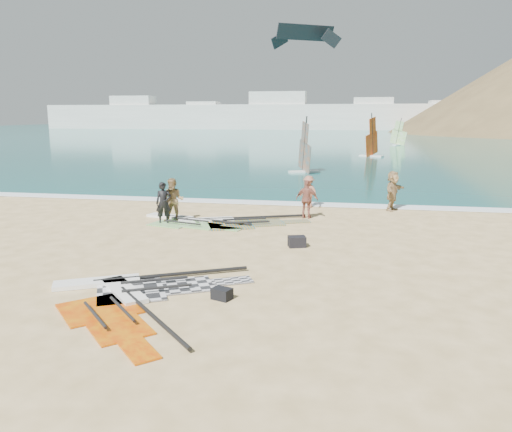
% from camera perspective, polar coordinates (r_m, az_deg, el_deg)
% --- Properties ---
extents(ground, '(300.00, 300.00, 0.00)m').
position_cam_1_polar(ground, '(14.96, -3.25, -6.75)').
color(ground, '#E1BF84').
rests_on(ground, ground).
extents(sea, '(300.00, 240.00, 0.06)m').
position_cam_1_polar(sea, '(145.91, 9.40, 9.48)').
color(sea, '#0B4F4D').
rests_on(sea, ground).
extents(surf_line, '(300.00, 1.20, 0.04)m').
position_cam_1_polar(surf_line, '(26.73, 3.06, 1.38)').
color(surf_line, white).
rests_on(surf_line, ground).
extents(far_town, '(160.00, 8.00, 12.00)m').
position_cam_1_polar(far_town, '(164.91, 4.03, 11.38)').
color(far_town, white).
rests_on(far_town, ground).
extents(rig_grey, '(5.50, 3.69, 0.20)m').
position_cam_1_polar(rig_grey, '(14.37, -13.32, -7.62)').
color(rig_grey, black).
rests_on(rig_grey, ground).
extents(rig_green, '(5.21, 2.77, 0.20)m').
position_cam_1_polar(rig_green, '(22.40, -8.27, -0.56)').
color(rig_green, '#47BD1C').
rests_on(rig_green, ground).
extents(rig_orange, '(5.88, 3.59, 0.20)m').
position_cam_1_polar(rig_orange, '(22.06, -2.56, -0.64)').
color(rig_orange, orange).
rests_on(rig_orange, ground).
extents(rig_red, '(4.14, 4.70, 0.20)m').
position_cam_1_polar(rig_red, '(12.90, -15.33, -9.97)').
color(rig_red, red).
rests_on(rig_red, ground).
extents(gear_bag_near, '(0.72, 0.61, 0.39)m').
position_cam_1_polar(gear_bag_near, '(18.06, 4.70, -2.93)').
color(gear_bag_near, black).
rests_on(gear_bag_near, ground).
extents(gear_bag_far, '(0.58, 0.50, 0.30)m').
position_cam_1_polar(gear_bag_far, '(13.04, -3.91, -8.85)').
color(gear_bag_far, black).
rests_on(gear_bag_far, ground).
extents(person_wetsuit, '(0.79, 0.67, 1.83)m').
position_cam_1_polar(person_wetsuit, '(22.04, -10.52, 1.46)').
color(person_wetsuit, black).
rests_on(person_wetsuit, ground).
extents(beachgoer_left, '(1.02, 0.83, 1.95)m').
position_cam_1_polar(beachgoer_left, '(22.38, -9.41, 1.80)').
color(beachgoer_left, '#977A4E').
rests_on(beachgoer_left, ground).
extents(beachgoer_mid, '(1.22, 1.11, 1.65)m').
position_cam_1_polar(beachgoer_mid, '(25.66, 6.04, 2.78)').
color(beachgoer_mid, '#955B46').
rests_on(beachgoer_mid, ground).
extents(beachgoer_back, '(1.08, 0.56, 1.77)m').
position_cam_1_polar(beachgoer_back, '(22.96, 5.84, 1.91)').
color(beachgoer_back, '#985645').
rests_on(beachgoer_back, ground).
extents(beachgoer_right, '(1.31, 1.91, 1.98)m').
position_cam_1_polar(beachgoer_right, '(25.65, 15.35, 2.80)').
color(beachgoer_right, tan).
rests_on(beachgoer_right, ground).
extents(windsurfer_left, '(2.61, 2.86, 4.63)m').
position_cam_1_polar(windsurfer_left, '(41.16, 5.56, 6.76)').
color(windsurfer_left, white).
rests_on(windsurfer_left, ground).
extents(windsurfer_centre, '(2.78, 2.99, 4.96)m').
position_cam_1_polar(windsurfer_centre, '(58.47, 13.10, 7.97)').
color(windsurfer_centre, white).
rests_on(windsurfer_centre, ground).
extents(windsurfer_right, '(2.43, 2.32, 4.26)m').
position_cam_1_polar(windsurfer_right, '(81.77, 15.96, 8.64)').
color(windsurfer_right, white).
rests_on(windsurfer_right, ground).
extents(kitesurf_kite, '(6.70, 4.21, 2.47)m').
position_cam_1_polar(kitesurf_kite, '(56.63, 5.66, 19.94)').
color(kitesurf_kite, black).
rests_on(kitesurf_kite, ground).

